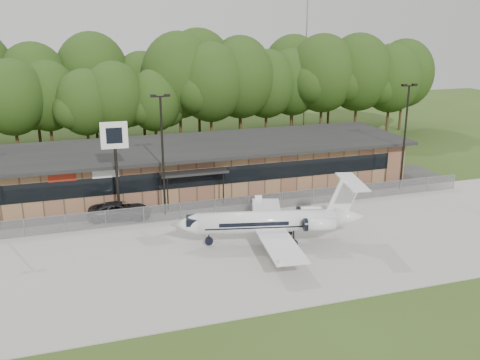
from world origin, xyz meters
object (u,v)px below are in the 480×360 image
object	(u,v)px
pole_sign	(115,146)
terminal	(201,164)
suv	(120,211)
business_jet	(274,222)

from	to	relation	value
pole_sign	terminal	bearing A→B (deg)	42.31
terminal	pole_sign	distance (m)	12.00
terminal	suv	size ratio (longest dim) A/B	7.98
business_jet	suv	size ratio (longest dim) A/B	2.77
suv	terminal	bearing A→B (deg)	-42.16
business_jet	terminal	bearing A→B (deg)	107.94
business_jet	suv	bearing A→B (deg)	152.06
business_jet	pole_sign	world-z (taller)	pole_sign
terminal	pole_sign	xyz separation A→B (m)	(-8.74, -7.14, 4.07)
business_jet	pole_sign	size ratio (longest dim) A/B	1.75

